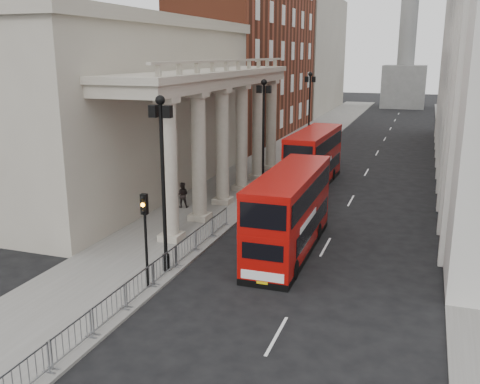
{
  "coord_description": "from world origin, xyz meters",
  "views": [
    {
      "loc": [
        10.62,
        -17.43,
        10.24
      ],
      "look_at": [
        0.85,
        10.61,
        2.51
      ],
      "focal_mm": 40.0,
      "sensor_mm": 36.0,
      "label": 1
    }
  ],
  "objects_px": {
    "lamp_post_mid": "(263,128)",
    "pedestrian_b": "(182,195)",
    "lamp_post_south": "(163,173)",
    "bus_near": "(290,210)",
    "monument_column": "(409,21)",
    "pedestrian_c": "(225,176)",
    "traffic_light": "(145,223)",
    "bus_far": "(314,157)",
    "lamp_post_north": "(309,108)",
    "pedestrian_a": "(220,185)"
  },
  "relations": [
    {
      "from": "lamp_post_mid",
      "to": "pedestrian_b",
      "type": "distance_m",
      "value": 8.08
    },
    {
      "from": "lamp_post_south",
      "to": "bus_near",
      "type": "distance_m",
      "value": 7.27
    },
    {
      "from": "monument_column",
      "to": "pedestrian_c",
      "type": "distance_m",
      "value": 73.55
    },
    {
      "from": "lamp_post_mid",
      "to": "pedestrian_c",
      "type": "relative_size",
      "value": 5.3
    },
    {
      "from": "traffic_light",
      "to": "pedestrian_b",
      "type": "bearing_deg",
      "value": 108.22
    },
    {
      "from": "pedestrian_b",
      "to": "lamp_post_mid",
      "type": "bearing_deg",
      "value": -140.81
    },
    {
      "from": "traffic_light",
      "to": "bus_far",
      "type": "relative_size",
      "value": 0.42
    },
    {
      "from": "traffic_light",
      "to": "bus_far",
      "type": "height_order",
      "value": "traffic_light"
    },
    {
      "from": "lamp_post_north",
      "to": "pedestrian_b",
      "type": "distance_m",
      "value": 22.57
    },
    {
      "from": "monument_column",
      "to": "lamp_post_north",
      "type": "height_order",
      "value": "monument_column"
    },
    {
      "from": "lamp_post_mid",
      "to": "bus_far",
      "type": "xyz_separation_m",
      "value": [
        3.08,
        3.67,
        -2.63
      ]
    },
    {
      "from": "pedestrian_c",
      "to": "traffic_light",
      "type": "bearing_deg",
      "value": -63.37
    },
    {
      "from": "monument_column",
      "to": "bus_far",
      "type": "height_order",
      "value": "monument_column"
    },
    {
      "from": "pedestrian_b",
      "to": "bus_near",
      "type": "bearing_deg",
      "value": 131.03
    },
    {
      "from": "bus_far",
      "to": "pedestrian_b",
      "type": "relative_size",
      "value": 5.89
    },
    {
      "from": "lamp_post_north",
      "to": "pedestrian_a",
      "type": "height_order",
      "value": "lamp_post_north"
    },
    {
      "from": "lamp_post_south",
      "to": "pedestrian_a",
      "type": "distance_m",
      "value": 14.41
    },
    {
      "from": "traffic_light",
      "to": "pedestrian_c",
      "type": "bearing_deg",
      "value": 100.31
    },
    {
      "from": "traffic_light",
      "to": "pedestrian_b",
      "type": "height_order",
      "value": "traffic_light"
    },
    {
      "from": "monument_column",
      "to": "lamp_post_south",
      "type": "distance_m",
      "value": 88.94
    },
    {
      "from": "bus_far",
      "to": "pedestrian_a",
      "type": "distance_m",
      "value": 8.34
    },
    {
      "from": "lamp_post_north",
      "to": "traffic_light",
      "type": "relative_size",
      "value": 1.93
    },
    {
      "from": "lamp_post_north",
      "to": "lamp_post_mid",
      "type": "bearing_deg",
      "value": -90.0
    },
    {
      "from": "lamp_post_mid",
      "to": "bus_near",
      "type": "height_order",
      "value": "lamp_post_mid"
    },
    {
      "from": "lamp_post_mid",
      "to": "traffic_light",
      "type": "distance_m",
      "value": 18.11
    },
    {
      "from": "lamp_post_mid",
      "to": "pedestrian_a",
      "type": "xyz_separation_m",
      "value": [
        -2.53,
        -2.36,
        -3.91
      ]
    },
    {
      "from": "lamp_post_north",
      "to": "pedestrian_c",
      "type": "relative_size",
      "value": 5.3
    },
    {
      "from": "bus_near",
      "to": "bus_far",
      "type": "xyz_separation_m",
      "value": [
        -1.78,
        14.95,
        0.02
      ]
    },
    {
      "from": "traffic_light",
      "to": "bus_near",
      "type": "height_order",
      "value": "traffic_light"
    },
    {
      "from": "lamp_post_south",
      "to": "traffic_light",
      "type": "height_order",
      "value": "lamp_post_south"
    },
    {
      "from": "lamp_post_mid",
      "to": "traffic_light",
      "type": "xyz_separation_m",
      "value": [
        0.1,
        -18.02,
        -1.8
      ]
    },
    {
      "from": "traffic_light",
      "to": "bus_far",
      "type": "distance_m",
      "value": 21.91
    },
    {
      "from": "monument_column",
      "to": "bus_near",
      "type": "xyz_separation_m",
      "value": [
        -1.74,
        -83.28,
        -13.72
      ]
    },
    {
      "from": "lamp_post_mid",
      "to": "bus_far",
      "type": "relative_size",
      "value": 0.82
    },
    {
      "from": "monument_column",
      "to": "lamp_post_south",
      "type": "bearing_deg",
      "value": -94.29
    },
    {
      "from": "pedestrian_b",
      "to": "lamp_post_south",
      "type": "bearing_deg",
      "value": 93.74
    },
    {
      "from": "monument_column",
      "to": "lamp_post_mid",
      "type": "xyz_separation_m",
      "value": [
        -6.6,
        -72.0,
        -11.07
      ]
    },
    {
      "from": "lamp_post_mid",
      "to": "lamp_post_north",
      "type": "bearing_deg",
      "value": 90.0
    },
    {
      "from": "pedestrian_a",
      "to": "lamp_post_mid",
      "type": "bearing_deg",
      "value": 32.53
    },
    {
      "from": "pedestrian_a",
      "to": "pedestrian_b",
      "type": "bearing_deg",
      "value": -121.69
    },
    {
      "from": "lamp_post_north",
      "to": "pedestrian_a",
      "type": "xyz_separation_m",
      "value": [
        -2.53,
        -18.36,
        -3.91
      ]
    },
    {
      "from": "lamp_post_north",
      "to": "bus_near",
      "type": "bearing_deg",
      "value": -79.89
    },
    {
      "from": "bus_near",
      "to": "pedestrian_a",
      "type": "xyz_separation_m",
      "value": [
        -7.39,
        8.92,
        -1.27
      ]
    },
    {
      "from": "bus_near",
      "to": "pedestrian_a",
      "type": "distance_m",
      "value": 11.65
    },
    {
      "from": "traffic_light",
      "to": "pedestrian_b",
      "type": "xyz_separation_m",
      "value": [
        -3.99,
        12.13,
        -2.12
      ]
    },
    {
      "from": "lamp_post_mid",
      "to": "monument_column",
      "type": "bearing_deg",
      "value": 84.76
    },
    {
      "from": "lamp_post_mid",
      "to": "pedestrian_b",
      "type": "xyz_separation_m",
      "value": [
        -3.89,
        -5.89,
        -3.93
      ]
    },
    {
      "from": "monument_column",
      "to": "pedestrian_b",
      "type": "height_order",
      "value": "monument_column"
    },
    {
      "from": "lamp_post_south",
      "to": "pedestrian_b",
      "type": "height_order",
      "value": "lamp_post_south"
    },
    {
      "from": "lamp_post_north",
      "to": "monument_column",
      "type": "bearing_deg",
      "value": 83.28
    }
  ]
}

